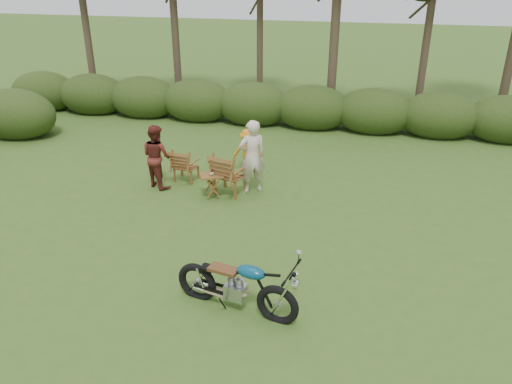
% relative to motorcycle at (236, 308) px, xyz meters
% --- Properties ---
extents(ground, '(80.00, 80.00, 0.00)m').
position_rel_motorcycle_xyz_m(ground, '(-0.03, 0.85, 0.00)').
color(ground, '#31521B').
rests_on(ground, ground).
extents(tree_line, '(22.52, 11.62, 8.14)m').
position_rel_motorcycle_xyz_m(tree_line, '(0.47, 10.59, 3.81)').
color(tree_line, '#362A1D').
rests_on(tree_line, ground).
extents(motorcycle, '(2.12, 1.16, 1.15)m').
position_rel_motorcycle_xyz_m(motorcycle, '(0.00, 0.00, 0.00)').
color(motorcycle, '#0B6B99').
rests_on(motorcycle, ground).
extents(lawn_chair_right, '(0.88, 0.88, 1.05)m').
position_rel_motorcycle_xyz_m(lawn_chair_right, '(-1.27, 4.17, 0.00)').
color(lawn_chair_right, brown).
rests_on(lawn_chair_right, ground).
extents(lawn_chair_left, '(0.66, 0.66, 0.86)m').
position_rel_motorcycle_xyz_m(lawn_chair_left, '(-2.55, 4.66, 0.00)').
color(lawn_chair_left, brown).
rests_on(lawn_chair_left, ground).
extents(side_table, '(0.69, 0.65, 0.57)m').
position_rel_motorcycle_xyz_m(side_table, '(-1.62, 3.89, 0.28)').
color(side_table, brown).
rests_on(side_table, ground).
extents(cup, '(0.13, 0.13, 0.09)m').
position_rel_motorcycle_xyz_m(cup, '(-1.62, 3.86, 0.61)').
color(cup, beige).
rests_on(cup, side_table).
extents(adult_a, '(0.78, 0.71, 1.79)m').
position_rel_motorcycle_xyz_m(adult_a, '(-0.78, 4.38, 0.00)').
color(adult_a, beige).
rests_on(adult_a, ground).
extents(adult_b, '(0.95, 0.89, 1.56)m').
position_rel_motorcycle_xyz_m(adult_b, '(-3.10, 4.19, 0.00)').
color(adult_b, '#5B201A').
rests_on(adult_b, ground).
extents(child, '(0.80, 0.52, 1.17)m').
position_rel_motorcycle_xyz_m(child, '(-1.18, 5.58, 0.00)').
color(child, orange).
rests_on(child, ground).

